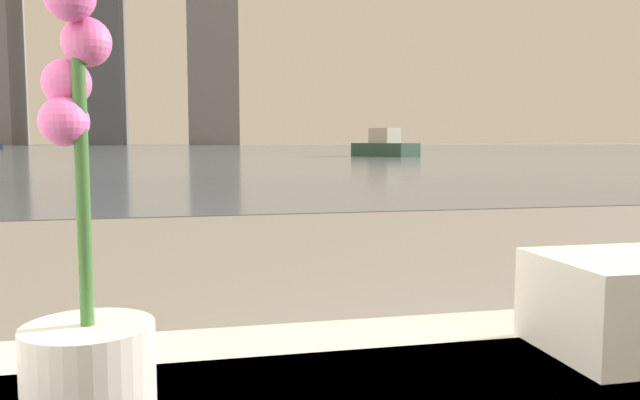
# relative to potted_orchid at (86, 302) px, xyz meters

# --- Properties ---
(potted_orchid) EXTENTS (0.12, 0.12, 0.44)m
(potted_orchid) POSITION_rel_potted_orchid_xyz_m (0.00, 0.00, 0.00)
(potted_orchid) COLOR silver
(potted_orchid) RESTS_ON bathtub
(harbor_water) EXTENTS (180.00, 110.00, 0.01)m
(harbor_water) POSITION_rel_potted_orchid_xyz_m (0.66, 61.18, -0.67)
(harbor_water) COLOR slate
(harbor_water) RESTS_ON ground_plane
(harbor_boat_1) EXTENTS (2.76, 4.06, 1.44)m
(harbor_boat_1) POSITION_rel_potted_orchid_xyz_m (10.16, 30.08, -0.15)
(harbor_boat_1) COLOR #335647
(harbor_boat_1) RESTS_ON harbor_water
(skyline_tower_2) EXTENTS (7.58, 12.78, 37.78)m
(skyline_tower_2) POSITION_rel_potted_orchid_xyz_m (-13.92, 117.18, 18.22)
(skyline_tower_2) COLOR #4C515B
(skyline_tower_2) RESTS_ON ground_plane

